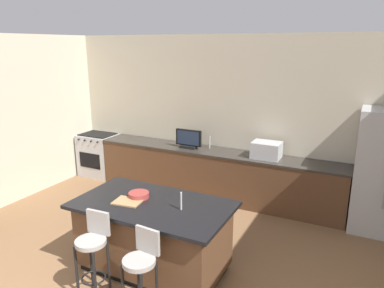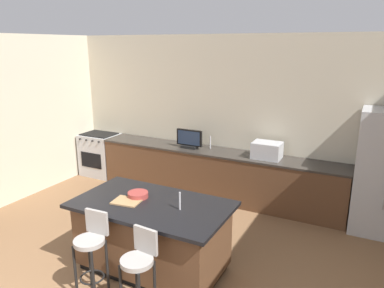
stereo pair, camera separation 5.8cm
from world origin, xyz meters
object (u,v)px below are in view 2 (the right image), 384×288
(kitchen_island, at_px, (152,236))
(bar_stool_left, at_px, (92,248))
(range_oven, at_px, (100,154))
(microwave, at_px, (267,150))
(bar_stool_right, at_px, (139,267))
(cutting_board, at_px, (127,201))
(fruit_bowl, at_px, (138,195))
(tv_monitor, at_px, (189,140))

(kitchen_island, distance_m, bar_stool_left, 0.81)
(range_oven, relative_size, microwave, 1.93)
(bar_stool_left, height_order, bar_stool_right, bar_stool_left)
(kitchen_island, distance_m, cutting_board, 0.55)
(range_oven, distance_m, bar_stool_right, 4.60)
(bar_stool_left, bearing_deg, microwave, 68.54)
(bar_stool_right, bearing_deg, microwave, 87.72)
(bar_stool_left, bearing_deg, kitchen_island, 63.84)
(bar_stool_left, relative_size, fruit_bowl, 3.91)
(range_oven, xyz_separation_m, fruit_bowl, (2.70, -2.38, 0.49))
(microwave, distance_m, fruit_bowl, 2.58)
(tv_monitor, bearing_deg, cutting_board, -80.11)
(kitchen_island, relative_size, microwave, 4.02)
(kitchen_island, height_order, microwave, microwave)
(kitchen_island, distance_m, tv_monitor, 2.57)
(microwave, height_order, cutting_board, microwave)
(bar_stool_left, relative_size, bar_stool_right, 1.04)
(kitchen_island, height_order, range_oven, range_oven)
(kitchen_island, bearing_deg, bar_stool_left, -113.09)
(fruit_bowl, bearing_deg, tv_monitor, 101.60)
(range_oven, height_order, tv_monitor, tv_monitor)
(tv_monitor, xyz_separation_m, bar_stool_right, (1.06, -3.16, -0.48))
(bar_stool_left, bearing_deg, tv_monitor, 94.36)
(kitchen_island, xyz_separation_m, range_oven, (-2.95, 2.44, -0.01))
(kitchen_island, bearing_deg, microwave, 73.08)
(range_oven, relative_size, bar_stool_right, 0.95)
(kitchen_island, xyz_separation_m, tv_monitor, (-0.72, 2.39, 0.60))
(microwave, height_order, bar_stool_right, microwave)
(tv_monitor, xyz_separation_m, bar_stool_left, (0.41, -3.13, -0.46))
(range_oven, distance_m, fruit_bowl, 3.64)
(tv_monitor, height_order, cutting_board, tv_monitor)
(kitchen_island, bearing_deg, range_oven, 140.35)
(kitchen_island, bearing_deg, bar_stool_right, -65.93)
(fruit_bowl, distance_m, cutting_board, 0.18)
(bar_stool_left, height_order, cutting_board, bar_stool_left)
(fruit_bowl, bearing_deg, bar_stool_left, -94.95)
(kitchen_island, distance_m, fruit_bowl, 0.54)
(bar_stool_right, bearing_deg, cutting_board, 138.74)
(microwave, height_order, tv_monitor, tv_monitor)
(fruit_bowl, relative_size, cutting_board, 0.77)
(tv_monitor, distance_m, fruit_bowl, 2.38)
(bar_stool_right, height_order, fruit_bowl, fruit_bowl)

